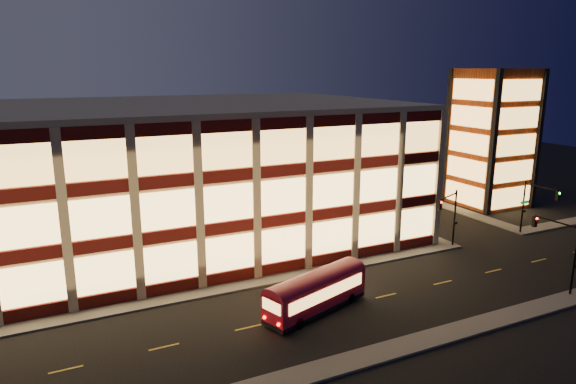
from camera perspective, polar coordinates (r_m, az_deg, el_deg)
ground at (r=43.53m, az=-4.91°, el=-10.86°), size 200.00×200.00×0.00m
sidewalk_office_south at (r=43.50m, az=-9.15°, el=-10.90°), size 54.00×2.00×0.15m
sidewalk_office_east at (r=67.95m, az=8.09°, el=-1.86°), size 2.00×30.00×0.15m
sidewalk_tower_south at (r=68.48m, az=27.76°, el=-3.20°), size 14.00×2.00×0.15m
sidewalk_tower_west at (r=74.52m, az=15.13°, el=-0.83°), size 2.00×30.00×0.15m
sidewalk_near at (r=33.12m, az=3.74°, el=-19.14°), size 100.00×2.00×0.15m
office_building at (r=56.18m, az=-14.12°, el=2.14°), size 50.45×30.45×14.50m
stair_tower at (r=73.49m, az=21.67°, el=5.58°), size 8.60×8.60×18.00m
traffic_signal_far at (r=53.84m, az=17.52°, el=-2.00°), size 3.79×1.87×6.00m
traffic_signal_right at (r=61.49m, az=25.76°, el=-0.85°), size 1.20×4.37×6.00m
traffic_signal_near at (r=47.74m, az=27.96°, el=-4.92°), size 0.32×4.45×6.00m
trolley_bus at (r=39.42m, az=3.14°, el=-10.80°), size 9.35×5.03×3.08m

